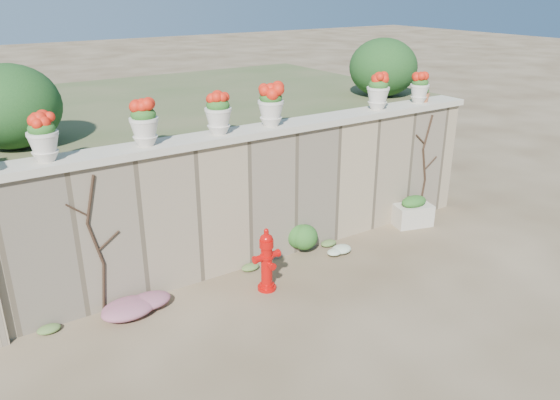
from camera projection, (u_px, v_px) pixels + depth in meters
ground at (339, 305)px, 7.36m from camera, size 80.00×80.00×0.00m
stone_wall at (267, 196)px, 8.39m from camera, size 8.00×0.40×2.00m
wall_cap at (267, 130)px, 8.00m from camera, size 8.10×0.52×0.10m
raised_fill at (182, 148)px, 10.88m from camera, size 9.00×6.00×2.00m
back_shrub_left at (10, 107)px, 7.12m from camera, size 1.30×1.30×1.10m
back_shrub_right at (383, 67)px, 10.49m from camera, size 1.30×1.30×1.10m
vine_left at (97, 244)px, 6.86m from camera, size 0.60×0.04×1.91m
vine_right at (425, 165)px, 9.87m from camera, size 0.60×0.04×1.91m
fire_hydrant at (267, 260)px, 7.58m from camera, size 0.40×0.28×0.93m
planter_box at (413, 212)px, 9.73m from camera, size 0.74×0.55×0.55m
green_shrub at (307, 234)px, 8.75m from camera, size 0.65×0.59×0.62m
magenta_clump at (137, 307)px, 7.09m from camera, size 0.98×0.65×0.26m
white_flowers at (338, 250)px, 8.69m from camera, size 0.48×0.38×0.17m
urn_pot_0 at (43, 138)px, 6.32m from camera, size 0.36×0.36×0.56m
urn_pot_1 at (144, 123)px, 6.94m from camera, size 0.37×0.37×0.58m
urn_pot_2 at (218, 113)px, 7.48m from camera, size 0.37×0.37×0.58m
urn_pot_3 at (271, 106)px, 7.91m from camera, size 0.38×0.38×0.60m
urn_pot_4 at (378, 92)px, 8.99m from camera, size 0.37×0.37×0.59m
urn_pot_5 at (420, 88)px, 9.50m from camera, size 0.33×0.33×0.51m
terracotta_pot at (424, 95)px, 9.61m from camera, size 0.21×0.21×0.25m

